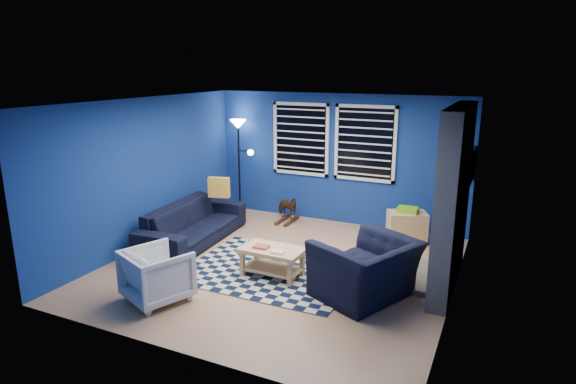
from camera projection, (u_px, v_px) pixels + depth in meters
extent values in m
plane|color=tan|center=(281.00, 267.00, 7.37)|extent=(5.00, 5.00, 0.00)
plane|color=white|center=(280.00, 102.00, 6.74)|extent=(5.00, 5.00, 0.00)
plane|color=navy|center=(337.00, 159.00, 9.25)|extent=(5.00, 0.00, 5.00)
plane|color=navy|center=(147.00, 173.00, 8.08)|extent=(0.00, 5.00, 5.00)
plane|color=navy|center=(459.00, 209.00, 6.04)|extent=(0.00, 5.00, 5.00)
cube|color=gray|center=(453.00, 198.00, 6.53)|extent=(0.26, 2.00, 2.50)
cube|color=black|center=(437.00, 258.00, 6.81)|extent=(0.04, 0.70, 0.60)
cube|color=gray|center=(426.00, 277.00, 6.94)|extent=(0.50, 1.20, 0.08)
cube|color=black|center=(301.00, 139.00, 9.45)|extent=(1.05, 0.02, 1.30)
cube|color=white|center=(301.00, 104.00, 9.27)|extent=(1.17, 0.05, 0.06)
cube|color=white|center=(301.00, 173.00, 9.61)|extent=(1.17, 0.05, 0.06)
cube|color=black|center=(365.00, 143.00, 8.92)|extent=(1.05, 0.02, 1.30)
cube|color=white|center=(367.00, 106.00, 8.73)|extent=(1.17, 0.05, 0.06)
cube|color=white|center=(364.00, 179.00, 9.08)|extent=(1.17, 0.05, 0.06)
cube|color=black|center=(470.00, 168.00, 7.77)|extent=(0.06, 1.00, 0.58)
cube|color=black|center=(468.00, 167.00, 7.78)|extent=(0.01, 0.92, 0.50)
cube|color=black|center=(272.00, 270.00, 7.27)|extent=(2.50, 2.01, 0.02)
imported|color=black|center=(193.00, 223.00, 8.37)|extent=(2.37, 1.06, 0.67)
imported|color=black|center=(365.00, 269.00, 6.34)|extent=(1.56, 1.48, 0.79)
imported|color=gray|center=(157.00, 275.00, 6.27)|extent=(0.99, 1.00, 0.70)
imported|color=#412014|center=(287.00, 207.00, 9.44)|extent=(0.42, 0.60, 0.47)
cube|color=#DCB77B|center=(272.00, 250.00, 6.96)|extent=(0.93, 0.56, 0.06)
cube|color=#DCB77B|center=(272.00, 268.00, 7.04)|extent=(0.85, 0.47, 0.03)
cube|color=#AE3D31|center=(261.00, 247.00, 6.97)|extent=(0.22, 0.17, 0.03)
cube|color=silver|center=(278.00, 252.00, 6.78)|extent=(0.18, 0.14, 0.03)
cube|color=#DCB77B|center=(242.00, 264.00, 7.00)|extent=(0.06, 0.06, 0.37)
cube|color=#DCB77B|center=(291.00, 274.00, 6.68)|extent=(0.06, 0.06, 0.37)
cube|color=#DCB77B|center=(256.00, 255.00, 7.35)|extent=(0.06, 0.06, 0.37)
cube|color=#DCB77B|center=(302.00, 263.00, 7.04)|extent=(0.06, 0.06, 0.37)
cube|color=#DCB77B|center=(407.00, 227.00, 8.38)|extent=(0.77, 0.66, 0.54)
cube|color=black|center=(407.00, 227.00, 8.38)|extent=(0.67, 0.58, 0.43)
cube|color=#74BE16|center=(408.00, 210.00, 8.30)|extent=(0.42, 0.38, 0.09)
cylinder|color=black|center=(240.00, 211.00, 10.18)|extent=(0.24, 0.24, 0.03)
cylinder|color=black|center=(239.00, 169.00, 9.95)|extent=(0.04, 0.04, 1.81)
cone|color=white|center=(238.00, 124.00, 9.71)|extent=(0.33, 0.33, 0.18)
sphere|color=white|center=(251.00, 152.00, 9.68)|extent=(0.12, 0.12, 0.12)
cube|color=gold|center=(219.00, 187.00, 8.72)|extent=(0.40, 0.21, 0.37)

